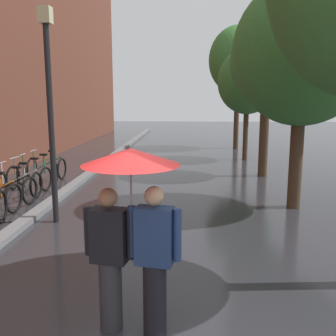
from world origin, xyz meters
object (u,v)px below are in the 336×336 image
parked_bicycle_5 (18,184)px  parked_bicycle_4 (11,189)px  street_tree_1 (302,53)px  street_lamp_post (50,101)px  street_tree_4 (238,60)px  parked_bicycle_7 (38,173)px  street_tree_3 (247,82)px  parked_bicycle_8 (47,168)px  parked_bicycle_6 (29,177)px  couple_under_umbrella (132,216)px  street_tree_2 (267,63)px

parked_bicycle_5 → parked_bicycle_4: bearing=-82.1°
street_tree_1 → street_lamp_post: bearing=-165.1°
street_tree_4 → street_lamp_post: bearing=-112.6°
parked_bicycle_7 → street_tree_3: bearing=36.8°
parked_bicycle_8 → street_tree_1: bearing=-21.9°
street_lamp_post → street_tree_3: bearing=59.3°
parked_bicycle_4 → parked_bicycle_6: size_ratio=1.00×
parked_bicycle_6 → parked_bicycle_8: 1.55m
street_tree_3 → couple_under_umbrella: 12.99m
couple_under_umbrella → parked_bicycle_6: bearing=121.1°
parked_bicycle_5 → street_lamp_post: size_ratio=0.26×
street_tree_4 → parked_bicycle_4: (-6.83, -11.13, -4.08)m
parked_bicycle_4 → parked_bicycle_8: same height
parked_bicycle_4 → parked_bicycle_8: bearing=93.6°
parked_bicycle_5 → couple_under_umbrella: couple_under_umbrella is taller
parked_bicycle_7 → street_lamp_post: 4.48m
street_tree_2 → parked_bicycle_4: (-6.92, -3.86, -3.35)m
street_tree_1 → parked_bicycle_8: bearing=158.1°
street_tree_3 → parked_bicycle_4: (-6.79, -7.31, -2.89)m
parked_bicycle_7 → street_lamp_post: (1.77, -3.49, 2.17)m
street_tree_4 → parked_bicycle_7: (-6.98, -9.02, -4.08)m
parked_bicycle_8 → couple_under_umbrella: (4.04, -8.13, 0.99)m
street_tree_1 → parked_bicycle_6: 7.92m
parked_bicycle_4 → parked_bicycle_6: 1.39m
street_lamp_post → parked_bicycle_7: bearing=116.9°
parked_bicycle_4 → parked_bicycle_8: (-0.18, 2.93, 0.00)m
street_tree_4 → parked_bicycle_6: 12.64m
parked_bicycle_4 → street_tree_1: bearing=0.4°
street_tree_1 → street_tree_3: street_tree_1 is taller
parked_bicycle_7 → street_tree_4: bearing=52.3°
street_tree_1 → street_tree_3: (-0.20, 7.26, -0.35)m
parked_bicycle_4 → parked_bicycle_7: same height
street_tree_3 → parked_bicycle_6: 9.54m
parked_bicycle_5 → street_lamp_post: 3.39m
street_tree_1 → parked_bicycle_8: (-7.17, 2.88, -3.24)m
parked_bicycle_7 → couple_under_umbrella: couple_under_umbrella is taller
parked_bicycle_7 → parked_bicycle_5: bearing=-87.4°
parked_bicycle_4 → parked_bicycle_5: bearing=97.9°
street_tree_4 → couple_under_umbrella: 16.89m
parked_bicycle_4 → parked_bicycle_5: (-0.08, 0.58, 0.00)m
street_tree_4 → parked_bicycle_4: size_ratio=5.35×
street_tree_3 → street_lamp_post: size_ratio=1.06×
street_tree_1 → street_lamp_post: street_tree_1 is taller
street_tree_2 → street_tree_3: size_ratio=1.10×
street_tree_4 → street_tree_3: bearing=-90.6°
street_tree_3 → parked_bicycle_6: street_tree_3 is taller
couple_under_umbrella → street_lamp_post: size_ratio=0.48×
street_tree_1 → parked_bicycle_5: 7.79m
street_tree_3 → street_tree_1: bearing=-88.5°
street_tree_4 → parked_bicycle_8: 11.54m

